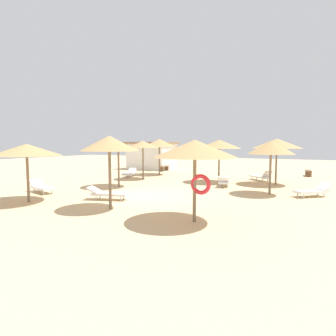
# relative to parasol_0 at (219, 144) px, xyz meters

# --- Properties ---
(ground_plane) EXTENTS (80.00, 80.00, 0.00)m
(ground_plane) POSITION_rel_parasol_0_xyz_m (-2.12, -6.66, -2.64)
(ground_plane) COLOR #D1B284
(parasol_0) EXTENTS (3.00, 3.00, 2.95)m
(parasol_0) POSITION_rel_parasol_0_xyz_m (0.00, 0.00, 0.00)
(parasol_0) COLOR #75604C
(parasol_0) RESTS_ON ground
(parasol_1) EXTENTS (2.42, 2.42, 2.83)m
(parasol_1) POSITION_rel_parasol_0_xyz_m (3.72, -3.26, -0.17)
(parasol_1) COLOR #75604C
(parasol_1) RESTS_ON ground
(parasol_2) EXTENTS (2.34, 2.34, 3.00)m
(parasol_2) POSITION_rel_parasol_0_xyz_m (-1.74, -9.67, 0.04)
(parasol_2) COLOR #75604C
(parasol_2) RESTS_ON ground
(parasol_3) EXTENTS (2.43, 2.43, 2.90)m
(parasol_3) POSITION_rel_parasol_0_xyz_m (-5.63, -0.90, -0.02)
(parasol_3) COLOR #75604C
(parasol_3) RESTS_ON ground
(parasol_4) EXTENTS (3.13, 3.13, 3.01)m
(parasol_4) POSITION_rel_parasol_0_xyz_m (3.66, 0.61, 0.05)
(parasol_4) COLOR #75604C
(parasol_4) RESTS_ON ground
(parasol_5) EXTENTS (3.06, 3.06, 2.66)m
(parasol_5) POSITION_rel_parasol_0_xyz_m (-5.93, -10.31, -0.25)
(parasol_5) COLOR #75604C
(parasol_5) RESTS_ON ground
(parasol_6) EXTENTS (2.83, 2.83, 3.10)m
(parasol_6) POSITION_rel_parasol_0_xyz_m (-5.96, 2.29, 0.11)
(parasol_6) COLOR #75604C
(parasol_6) RESTS_ON ground
(parasol_7) EXTENTS (2.85, 2.85, 2.80)m
(parasol_7) POSITION_rel_parasol_0_xyz_m (2.03, -9.88, -0.16)
(parasol_7) COLOR #75604C
(parasol_7) RESTS_ON ground
(parasol_8) EXTENTS (2.70, 2.70, 2.77)m
(parasol_8) POSITION_rel_parasol_0_xyz_m (-4.97, -4.81, -0.11)
(parasol_8) COLOR #75604C
(parasol_8) RESTS_ON ground
(lounger_0) EXTENTS (1.03, 1.97, 0.74)m
(lounger_0) POSITION_rel_parasol_0_xyz_m (0.83, -1.64, -2.32)
(lounger_0) COLOR white
(lounger_0) RESTS_ON ground
(lounger_1) EXTENTS (1.85, 1.72, 0.72)m
(lounger_1) POSITION_rel_parasol_0_xyz_m (5.77, -3.02, -2.32)
(lounger_1) COLOR white
(lounger_1) RESTS_ON ground
(lounger_2) EXTENTS (2.02, 1.21, 0.62)m
(lounger_2) POSITION_rel_parasol_0_xyz_m (-3.05, -8.27, -2.33)
(lounger_2) COLOR white
(lounger_2) RESTS_ON ground
(lounger_3) EXTENTS (1.10, 2.01, 0.66)m
(lounger_3) POSITION_rel_parasol_0_xyz_m (-7.37, -0.17, -2.33)
(lounger_3) COLOR white
(lounger_3) RESTS_ON ground
(lounger_4) EXTENTS (1.81, 1.72, 0.78)m
(lounger_4) POSITION_rel_parasol_0_xyz_m (2.52, 2.14, -2.31)
(lounger_4) COLOR white
(lounger_4) RESTS_ON ground
(lounger_5) EXTENTS (2.00, 1.12, 0.67)m
(lounger_5) POSITION_rel_parasol_0_xyz_m (-7.52, -8.37, -2.32)
(lounger_5) COLOR white
(lounger_5) RESTS_ON ground
(bench_0) EXTENTS (0.53, 1.53, 0.49)m
(bench_0) POSITION_rel_parasol_0_xyz_m (5.62, 6.83, -2.29)
(bench_0) COLOR brown
(bench_0) RESTS_ON ground
(bench_1) EXTENTS (0.42, 1.50, 0.49)m
(bench_1) POSITION_rel_parasol_0_xyz_m (-7.09, 5.38, -2.29)
(bench_1) COLOR brown
(bench_1) RESTS_ON ground
(beach_cabana) EXTENTS (4.67, 4.08, 2.88)m
(beach_cabana) POSITION_rel_parasol_0_xyz_m (-9.39, 6.99, -1.18)
(beach_cabana) COLOR white
(beach_cabana) RESTS_ON ground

